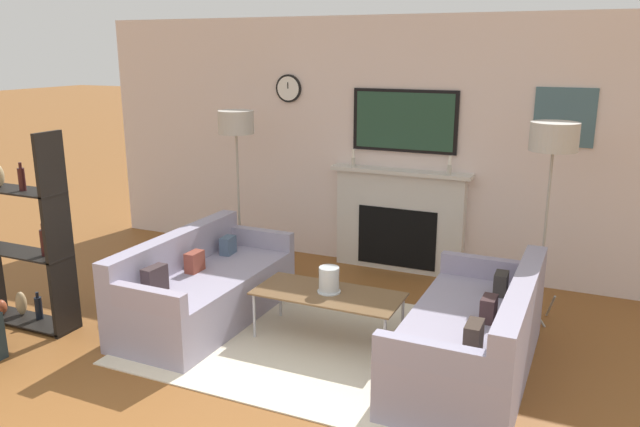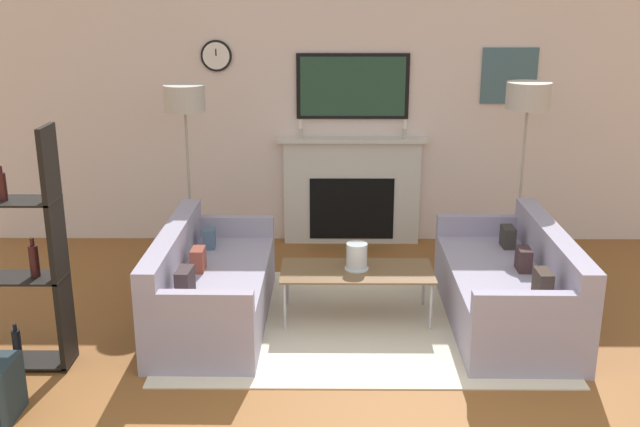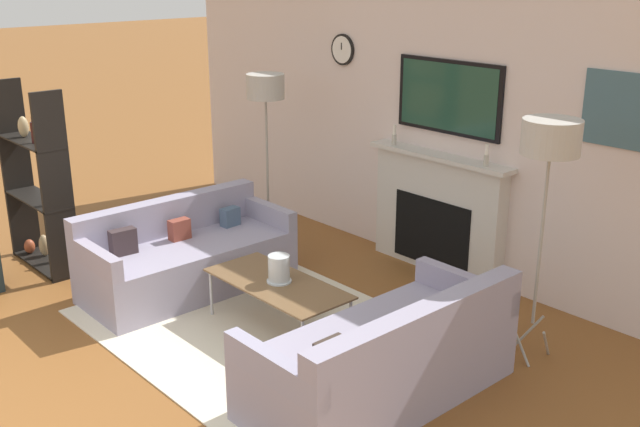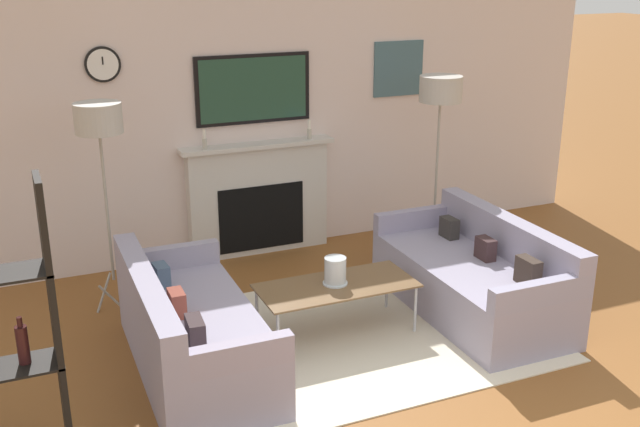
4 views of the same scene
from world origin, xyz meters
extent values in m
cube|color=beige|center=(0.00, 4.30, 1.35)|extent=(7.57, 0.07, 2.70)
cube|color=beige|center=(0.00, 4.18, 0.54)|extent=(1.40, 0.16, 1.08)
cube|color=black|center=(0.00, 4.10, 0.38)|extent=(0.87, 0.01, 0.65)
cube|color=beige|center=(0.00, 4.16, 1.10)|extent=(1.52, 0.22, 0.04)
cylinder|color=#B2AD9E|center=(-0.53, 4.13, 1.17)|extent=(0.04, 0.04, 0.10)
cylinder|color=white|center=(-0.53, 4.13, 1.26)|extent=(0.03, 0.03, 0.09)
cylinder|color=#B2AD9E|center=(0.53, 4.13, 1.17)|extent=(0.04, 0.04, 0.10)
cylinder|color=white|center=(0.53, 4.13, 1.26)|extent=(0.03, 0.03, 0.09)
cube|color=black|center=(0.00, 4.25, 1.62)|extent=(1.13, 0.04, 0.66)
cube|color=#1E4233|center=(0.00, 4.23, 1.62)|extent=(1.05, 0.01, 0.59)
cylinder|color=black|center=(-1.36, 4.25, 1.93)|extent=(0.31, 0.02, 0.31)
cylinder|color=silver|center=(-1.36, 4.24, 1.93)|extent=(0.27, 0.00, 0.27)
cube|color=black|center=(-1.36, 4.23, 1.96)|extent=(0.01, 0.00, 0.07)
cube|color=#3F5F69|center=(1.56, 4.25, 1.73)|extent=(0.56, 0.02, 0.56)
cube|color=beige|center=(0.00, 2.20, 0.01)|extent=(3.01, 2.12, 0.01)
cube|color=#9790A7|center=(-1.15, 2.20, 0.22)|extent=(0.83, 1.83, 0.44)
cube|color=#9790A7|center=(-1.48, 2.21, 0.60)|extent=(0.18, 1.82, 0.32)
cube|color=#9690A4|center=(-1.14, 3.06, 0.53)|extent=(0.81, 0.11, 0.18)
cube|color=#998FA3|center=(-1.16, 1.34, 0.53)|extent=(0.81, 0.11, 0.18)
cube|color=#475C75|center=(-1.27, 2.74, 0.53)|extent=(0.11, 0.18, 0.17)
cube|color=brown|center=(-1.28, 2.20, 0.53)|extent=(0.10, 0.18, 0.18)
cube|color=#382B2D|center=(-1.28, 1.66, 0.55)|extent=(0.12, 0.23, 0.22)
cube|color=#9790A7|center=(1.15, 2.20, 0.22)|extent=(0.88, 1.86, 0.45)
cube|color=#9790A7|center=(1.51, 2.20, 0.61)|extent=(0.18, 1.86, 0.33)
cube|color=#9590A8|center=(1.15, 1.33, 0.54)|extent=(0.86, 0.11, 0.18)
cube|color=#948CA6|center=(1.16, 3.08, 0.54)|extent=(0.86, 0.11, 0.18)
cube|color=#382C24|center=(1.28, 1.65, 0.55)|extent=(0.10, 0.21, 0.21)
cube|color=#392627|center=(1.28, 2.20, 0.54)|extent=(0.10, 0.18, 0.18)
cube|color=#312D2A|center=(1.29, 2.75, 0.54)|extent=(0.10, 0.18, 0.18)
cube|color=brown|center=(-0.02, 2.29, 0.41)|extent=(1.22, 0.55, 0.02)
cylinder|color=#B7B7BC|center=(-0.59, 2.05, 0.20)|extent=(0.02, 0.02, 0.40)
cylinder|color=#B7B7BC|center=(0.55, 2.05, 0.20)|extent=(0.02, 0.02, 0.40)
cylinder|color=#B7B7BC|center=(-0.59, 2.53, 0.20)|extent=(0.02, 0.02, 0.40)
cylinder|color=#B7B7BC|center=(0.55, 2.53, 0.20)|extent=(0.02, 0.02, 0.40)
cylinder|color=silver|center=(-0.02, 2.31, 0.52)|extent=(0.17, 0.17, 0.22)
cylinder|color=silver|center=(-0.02, 2.31, 0.47)|extent=(0.09, 0.09, 0.12)
cylinder|color=silver|center=(-0.02, 2.31, 0.42)|extent=(0.19, 0.19, 0.01)
cylinder|color=#9E998E|center=(-1.44, 3.44, 0.14)|extent=(0.09, 0.23, 0.28)
cylinder|color=#9E998E|center=(-1.62, 3.48, 0.14)|extent=(0.17, 0.19, 0.28)
cylinder|color=#9E998E|center=(-1.57, 3.30, 0.14)|extent=(0.23, 0.07, 0.28)
cylinder|color=#9E998E|center=(-1.54, 3.40, 0.89)|extent=(0.02, 0.02, 1.24)
cylinder|color=#B2ADA3|center=(-1.54, 3.40, 1.63)|extent=(0.37, 0.37, 0.24)
cylinder|color=#9E998E|center=(1.65, 3.44, 0.14)|extent=(0.09, 0.23, 0.29)
cylinder|color=#9E998E|center=(1.46, 3.48, 0.14)|extent=(0.17, 0.19, 0.29)
cylinder|color=#9E998E|center=(1.52, 3.30, 0.14)|extent=(0.23, 0.07, 0.29)
cylinder|color=#9E998E|center=(1.54, 3.40, 0.90)|extent=(0.02, 0.02, 1.26)
cylinder|color=#B2ADA3|center=(1.54, 3.40, 1.65)|extent=(0.40, 0.40, 0.24)
cube|color=black|center=(-2.10, 1.49, 0.86)|extent=(0.04, 0.28, 1.73)
cylinder|color=#3D1919|center=(-2.28, 1.50, 0.78)|extent=(0.07, 0.07, 0.22)
cylinder|color=#3D1919|center=(-2.28, 1.50, 0.92)|extent=(0.03, 0.03, 0.06)
camera|label=1|loc=(1.88, -2.11, 2.36)|focal=35.00mm
camera|label=2|loc=(-0.28, -3.31, 2.60)|focal=42.00mm
camera|label=3|loc=(4.13, -1.02, 2.76)|focal=42.00mm
camera|label=4|loc=(-2.23, -2.50, 2.79)|focal=42.00mm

